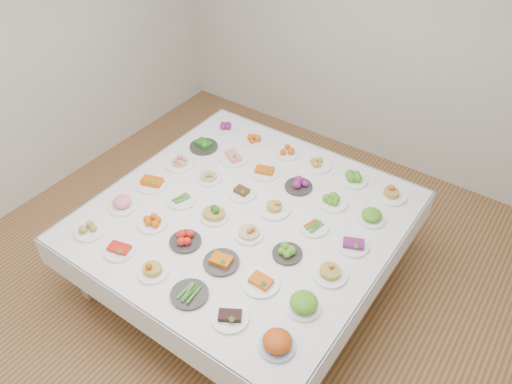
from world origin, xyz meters
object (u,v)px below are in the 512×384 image
Objects in this scene: display_table at (245,220)px; dish_35 at (392,192)px; dish_0 at (89,227)px; dish_18 at (179,159)px.

display_table is 9.09× the size of dish_35.
dish_18 is at bearing 89.97° from dish_0.
display_table is at bearing -134.92° from dish_35.
dish_35 reaches higher than dish_0.
display_table is at bearing 44.76° from dish_0.
dish_18 is 1.02× the size of dish_35.
dish_35 is (1.73, 0.70, -0.01)m from dish_18.
dish_35 reaches higher than display_table.
display_table is 9.43× the size of dish_0.
dish_0 is at bearing -90.03° from dish_18.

